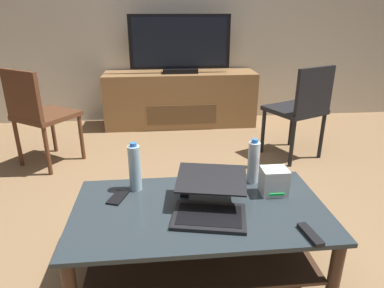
# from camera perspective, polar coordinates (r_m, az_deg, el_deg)

# --- Properties ---
(ground_plane) EXTENTS (7.68, 7.68, 0.00)m
(ground_plane) POSITION_cam_1_polar(r_m,az_deg,el_deg) (2.22, 0.77, -15.09)
(ground_plane) COLOR olive
(back_wall) EXTENTS (6.40, 0.12, 2.80)m
(back_wall) POSITION_cam_1_polar(r_m,az_deg,el_deg) (4.34, -3.27, 22.52)
(back_wall) COLOR beige
(back_wall) RESTS_ON ground
(coffee_table) EXTENTS (1.28, 0.70, 0.39)m
(coffee_table) POSITION_cam_1_polar(r_m,az_deg,el_deg) (1.83, 1.28, -13.62)
(coffee_table) COLOR #2D383D
(coffee_table) RESTS_ON ground
(media_cabinet) EXTENTS (1.76, 0.47, 0.63)m
(media_cabinet) POSITION_cam_1_polar(r_m,az_deg,el_deg) (4.15, -1.93, 7.47)
(media_cabinet) COLOR olive
(media_cabinet) RESTS_ON ground
(television) EXTENTS (1.14, 0.20, 0.64)m
(television) POSITION_cam_1_polar(r_m,az_deg,el_deg) (4.02, -2.02, 16.05)
(television) COLOR black
(television) RESTS_ON media_cabinet
(dining_chair) EXTENTS (0.58, 0.58, 0.87)m
(dining_chair) POSITION_cam_1_polar(r_m,az_deg,el_deg) (3.27, 17.70, 5.93)
(dining_chair) COLOR black
(dining_chair) RESTS_ON ground
(side_chair) EXTENTS (0.61, 0.61, 0.87)m
(side_chair) POSITION_cam_1_polar(r_m,az_deg,el_deg) (3.23, -24.19, 4.86)
(side_chair) COLOR #59331E
(side_chair) RESTS_ON ground
(laptop) EXTENTS (0.42, 0.45, 0.17)m
(laptop) POSITION_cam_1_polar(r_m,az_deg,el_deg) (1.71, 3.03, -9.39)
(laptop) COLOR black
(laptop) RESTS_ON coffee_table
(router_box) EXTENTS (0.14, 0.12, 0.15)m
(router_box) POSITION_cam_1_polar(r_m,az_deg,el_deg) (1.91, 13.43, -6.04)
(router_box) COLOR white
(router_box) RESTS_ON coffee_table
(water_bottle_near) EXTENTS (0.07, 0.07, 0.28)m
(water_bottle_near) POSITION_cam_1_polar(r_m,az_deg,el_deg) (1.90, -9.47, -3.91)
(water_bottle_near) COLOR silver
(water_bottle_near) RESTS_ON coffee_table
(water_bottle_far) EXTENTS (0.07, 0.07, 0.26)m
(water_bottle_far) POSITION_cam_1_polar(r_m,az_deg,el_deg) (1.98, 10.15, -2.97)
(water_bottle_far) COLOR silver
(water_bottle_far) RESTS_ON coffee_table
(cell_phone) EXTENTS (0.11, 0.16, 0.01)m
(cell_phone) POSITION_cam_1_polar(r_m,az_deg,el_deg) (1.88, -12.23, -8.69)
(cell_phone) COLOR black
(cell_phone) RESTS_ON coffee_table
(tv_remote) EXTENTS (0.06, 0.16, 0.02)m
(tv_remote) POSITION_cam_1_polar(r_m,az_deg,el_deg) (1.65, 19.05, -14.00)
(tv_remote) COLOR black
(tv_remote) RESTS_ON coffee_table
(soundbar_remote) EXTENTS (0.07, 0.17, 0.02)m
(soundbar_remote) POSITION_cam_1_polar(r_m,az_deg,el_deg) (1.92, -1.06, -7.42)
(soundbar_remote) COLOR black
(soundbar_remote) RESTS_ON coffee_table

